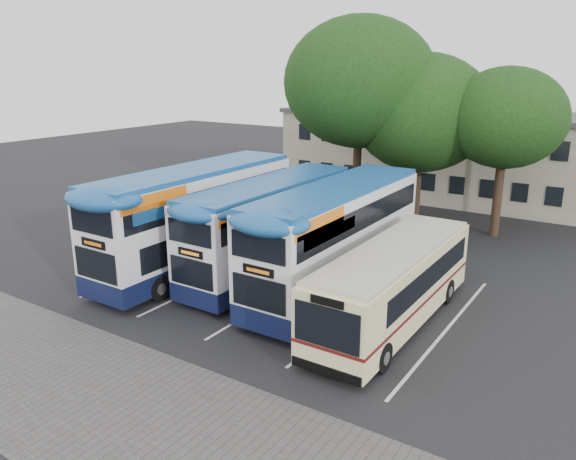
% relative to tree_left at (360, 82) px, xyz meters
% --- Properties ---
extents(ground, '(120.00, 120.00, 0.00)m').
position_rel_tree_left_xyz_m(ground, '(6.52, -17.00, -8.45)').
color(ground, black).
rests_on(ground, ground).
extents(paving_strip, '(40.00, 6.00, 0.01)m').
position_rel_tree_left_xyz_m(paving_strip, '(4.52, -22.00, -8.45)').
color(paving_strip, '#595654').
rests_on(paving_strip, ground).
extents(bay_lines, '(14.12, 11.00, 0.01)m').
position_rel_tree_left_xyz_m(bay_lines, '(2.77, -12.00, -8.45)').
color(bay_lines, silver).
rests_on(bay_lines, ground).
extents(depot_building, '(32.40, 8.40, 6.20)m').
position_rel_tree_left_xyz_m(depot_building, '(6.52, 9.99, -5.30)').
color(depot_building, '#A79C87').
rests_on(depot_building, ground).
extents(tree_left, '(9.08, 9.08, 12.32)m').
position_rel_tree_left_xyz_m(tree_left, '(0.00, 0.00, 0.00)').
color(tree_left, black).
rests_on(tree_left, ground).
extents(tree_mid, '(8.16, 8.16, 10.21)m').
position_rel_tree_left_xyz_m(tree_mid, '(3.41, 1.39, -1.72)').
color(tree_mid, black).
rests_on(tree_mid, ground).
extents(tree_right, '(6.47, 6.47, 9.45)m').
position_rel_tree_left_xyz_m(tree_right, '(8.21, 1.34, -1.78)').
color(tree_right, black).
rests_on(tree_right, ground).
extents(bus_dd_left, '(2.85, 11.77, 4.91)m').
position_rel_tree_left_xyz_m(bus_dd_left, '(-2.41, -11.97, -5.75)').
color(bus_dd_left, '#10173B').
rests_on(bus_dd_left, ground).
extents(bus_dd_mid, '(2.59, 10.69, 4.45)m').
position_rel_tree_left_xyz_m(bus_dd_mid, '(0.98, -10.74, -6.00)').
color(bus_dd_mid, '#10173B').
rests_on(bus_dd_mid, ground).
extents(bus_dd_right, '(2.72, 11.23, 4.68)m').
position_rel_tree_left_xyz_m(bus_dd_right, '(4.49, -10.88, -5.88)').
color(bus_dd_right, '#10173B').
rests_on(bus_dd_right, ground).
extents(bus_single, '(2.60, 10.22, 3.05)m').
position_rel_tree_left_xyz_m(bus_single, '(7.80, -12.44, -6.73)').
color(bus_single, '#FFF3AA').
rests_on(bus_single, ground).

